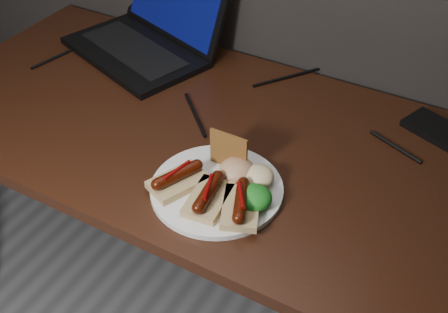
% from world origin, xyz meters
% --- Properties ---
extents(desk, '(1.40, 0.70, 0.75)m').
position_xyz_m(desk, '(0.00, 1.38, 0.66)').
color(desk, black).
rests_on(desk, ground).
extents(laptop, '(0.48, 0.43, 0.25)m').
position_xyz_m(laptop, '(-0.30, 1.63, 0.81)').
color(laptop, black).
rests_on(laptop, desk).
extents(hard_drive, '(0.15, 0.13, 0.02)m').
position_xyz_m(hard_drive, '(0.49, 1.63, 0.76)').
color(hard_drive, black).
rests_on(hard_drive, desk).
extents(desk_cables, '(1.01, 0.42, 0.01)m').
position_xyz_m(desk_cables, '(-0.03, 1.53, 0.75)').
color(desk_cables, black).
rests_on(desk_cables, desk).
extents(plate, '(0.35, 0.35, 0.01)m').
position_xyz_m(plate, '(0.15, 1.21, 0.76)').
color(plate, silver).
rests_on(plate, desk).
extents(bread_sausage_left, '(0.11, 0.13, 0.04)m').
position_xyz_m(bread_sausage_left, '(0.08, 1.18, 0.78)').
color(bread_sausage_left, '#DEC082').
rests_on(bread_sausage_left, plate).
extents(bread_sausage_center, '(0.08, 0.12, 0.04)m').
position_xyz_m(bread_sausage_center, '(0.16, 1.16, 0.78)').
color(bread_sausage_center, '#DEC082').
rests_on(bread_sausage_center, plate).
extents(bread_sausage_right, '(0.11, 0.13, 0.04)m').
position_xyz_m(bread_sausage_right, '(0.22, 1.18, 0.78)').
color(bread_sausage_right, '#DEC082').
rests_on(bread_sausage_right, plate).
extents(crispbread, '(0.09, 0.01, 0.08)m').
position_xyz_m(crispbread, '(0.14, 1.28, 0.80)').
color(crispbread, '#9B642A').
rests_on(crispbread, plate).
extents(salad_greens, '(0.07, 0.07, 0.04)m').
position_xyz_m(salad_greens, '(0.24, 1.20, 0.78)').
color(salad_greens, '#125E13').
rests_on(salad_greens, plate).
extents(salsa_mound, '(0.07, 0.07, 0.04)m').
position_xyz_m(salsa_mound, '(0.17, 1.26, 0.78)').
color(salsa_mound, maroon).
rests_on(salsa_mound, plate).
extents(coleslaw_mound, '(0.06, 0.06, 0.04)m').
position_xyz_m(coleslaw_mound, '(0.22, 1.26, 0.78)').
color(coleslaw_mound, white).
rests_on(coleslaw_mound, plate).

